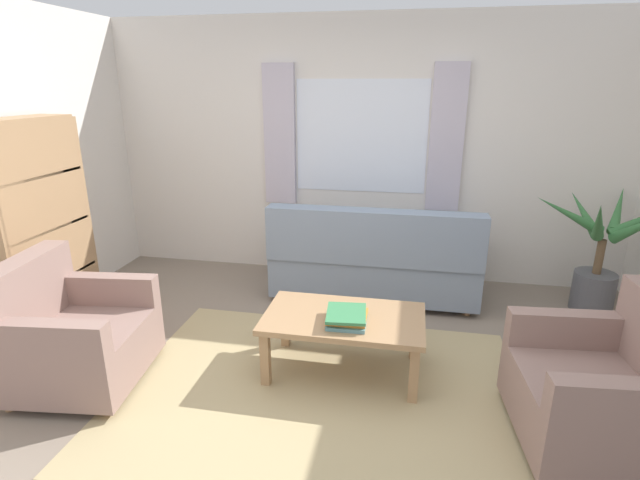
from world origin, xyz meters
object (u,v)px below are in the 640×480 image
at_px(book_stack_on_table, 347,317).
at_px(potted_plant, 600,259).
at_px(bookshelf, 41,241).
at_px(armchair_left, 70,335).
at_px(couch, 374,261).
at_px(armchair_right, 608,390).
at_px(coffee_table, 344,323).

bearing_deg(book_stack_on_table, potted_plant, 36.25).
bearing_deg(book_stack_on_table, bookshelf, 173.56).
relative_size(armchair_left, potted_plant, 0.76).
xyz_separation_m(couch, bookshelf, (-2.57, -1.12, 0.40)).
bearing_deg(couch, potted_plant, -177.52).
relative_size(armchair_right, potted_plant, 0.75).
bearing_deg(bookshelf, couch, 113.56).
bearing_deg(armchair_right, coffee_table, -110.81).
bearing_deg(potted_plant, couch, -177.52).
distance_m(coffee_table, bookshelf, 2.51).
distance_m(potted_plant, bookshelf, 4.71).
xyz_separation_m(armchair_left, armchair_right, (3.32, 0.02, 0.00)).
xyz_separation_m(coffee_table, bookshelf, (-2.47, 0.19, 0.38)).
height_order(couch, armchair_left, couch).
height_order(couch, coffee_table, couch).
bearing_deg(book_stack_on_table, armchair_right, -12.85).
relative_size(couch, coffee_table, 1.73).
xyz_separation_m(armchair_right, potted_plant, (0.53, 1.83, 0.14)).
bearing_deg(armchair_right, book_stack_on_table, -107.88).
bearing_deg(armchair_left, bookshelf, 39.81).
height_order(book_stack_on_table, potted_plant, potted_plant).
distance_m(coffee_table, book_stack_on_table, 0.14).
relative_size(armchair_left, armchair_right, 1.02).
xyz_separation_m(armchair_left, book_stack_on_table, (1.82, 0.37, 0.12)).
relative_size(armchair_left, bookshelf, 0.54).
bearing_deg(couch, book_stack_on_table, 87.27).
bearing_deg(coffee_table, armchair_left, -165.59).
bearing_deg(coffee_table, potted_plant, 34.10).
height_order(couch, potted_plant, potted_plant).
distance_m(coffee_table, potted_plant, 2.50).
bearing_deg(armchair_left, coffee_table, -82.35).
bearing_deg(couch, coffee_table, 85.62).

